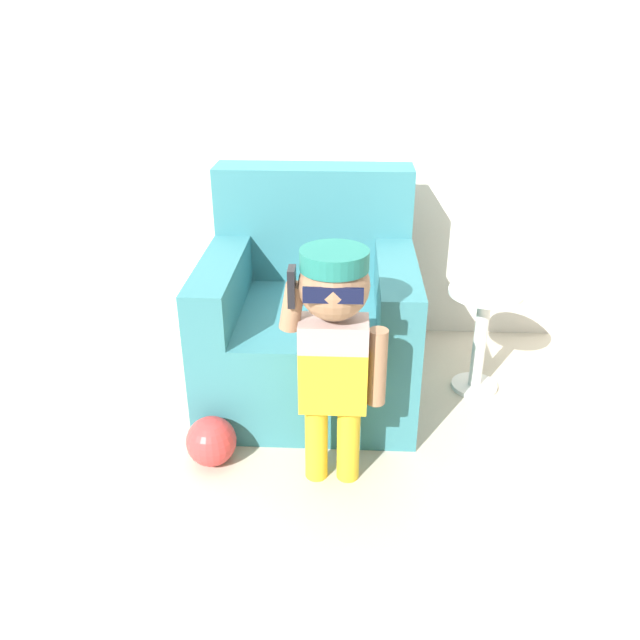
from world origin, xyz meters
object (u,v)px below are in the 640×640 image
toy_ball (211,441)px  armchair (311,316)px  person_child (334,334)px  side_table (481,331)px

toy_ball → armchair: bearing=60.5°
armchair → toy_ball: 0.75m
person_child → armchair: bearing=100.5°
side_table → toy_ball: 1.29m
person_child → side_table: 0.97m
armchair → side_table: armchair is taller
armchair → person_child: 0.74m
armchair → side_table: 0.78m
side_table → toy_ball: size_ratio=2.56×
person_child → side_table: size_ratio=1.82×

